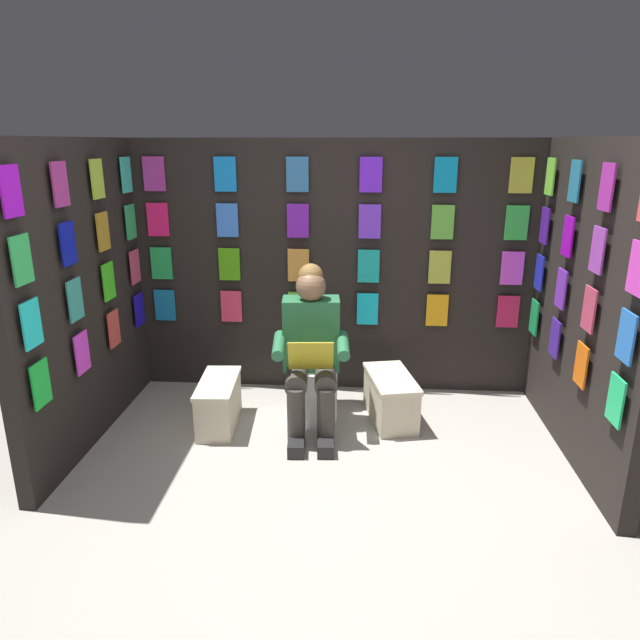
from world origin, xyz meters
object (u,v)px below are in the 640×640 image
(comic_longbox_far, at_px, (219,403))
(toilet, at_px, (312,374))
(comic_longbox_near, at_px, (391,398))
(person_reading, at_px, (311,350))

(comic_longbox_far, bearing_deg, toilet, -164.30)
(comic_longbox_near, height_order, comic_longbox_far, comic_longbox_near)
(comic_longbox_near, xyz_separation_m, comic_longbox_far, (1.25, 0.17, -0.00))
(toilet, height_order, comic_longbox_far, toilet)
(comic_longbox_near, bearing_deg, toilet, -17.64)
(toilet, xyz_separation_m, person_reading, (-0.01, 0.23, 0.27))
(person_reading, relative_size, comic_longbox_near, 1.82)
(person_reading, xyz_separation_m, comic_longbox_far, (0.68, 0.01, -0.42))
(person_reading, bearing_deg, toilet, -90.56)
(comic_longbox_far, bearing_deg, comic_longbox_near, -175.78)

